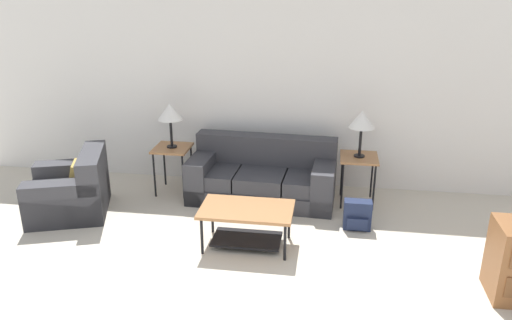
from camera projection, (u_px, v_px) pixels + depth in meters
The scene contains 9 objects.
wall_back at pixel (273, 95), 6.96m from camera, with size 8.89×0.06×2.60m.
couch at pixel (263, 178), 6.74m from camera, with size 1.97×0.95×0.82m.
armchair at pixel (72, 191), 6.34m from camera, with size 1.18×1.22×0.80m.
coffee_table at pixel (247, 218), 5.52m from camera, with size 1.02×0.61×0.47m.
side_table_left at pixel (172, 152), 6.86m from camera, with size 0.48×0.51×0.66m.
side_table_right at pixel (359, 162), 6.50m from camera, with size 0.48×0.51×0.66m.
table_lamp_left at pixel (170, 112), 6.66m from camera, with size 0.33×0.33×0.61m.
table_lamp_right at pixel (362, 120), 6.30m from camera, with size 0.33×0.33×0.61m.
backpack at pixel (357, 215), 5.95m from camera, with size 0.33×0.24×0.36m.
Camera 1 is at (0.80, -2.85, 2.85)m, focal length 35.00 mm.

